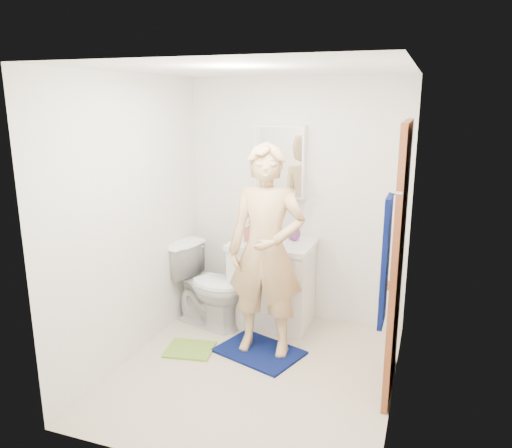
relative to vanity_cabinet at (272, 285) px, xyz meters
The scene contains 22 objects.
floor 1.01m from the vanity_cabinet, 80.69° to the right, with size 2.20×2.40×0.02m, color beige.
ceiling 2.21m from the vanity_cabinet, 80.69° to the right, with size 2.20×2.40×0.02m, color white.
wall_back 0.87m from the vanity_cabinet, 63.05° to the left, with size 2.20×0.02×2.40m, color white.
wall_front 2.28m from the vanity_cabinet, 85.96° to the right, with size 2.20×0.02×2.40m, color white.
wall_left 1.55m from the vanity_cabinet, 136.37° to the right, with size 0.02×2.40×2.40m, color white.
wall_right 1.75m from the vanity_cabinet, 35.99° to the right, with size 0.02×2.40×2.40m, color white.
vanity_cabinet is the anchor object (origin of this frame).
countertop 0.43m from the vanity_cabinet, ahead, with size 0.79×0.59×0.05m, color white.
sink_basin 0.44m from the vanity_cabinet, ahead, with size 0.40×0.40×0.03m, color white.
faucet 0.54m from the vanity_cabinet, 90.00° to the left, with size 0.03×0.03×0.12m, color silver.
medicine_cabinet 1.22m from the vanity_cabinet, 90.00° to the left, with size 0.50×0.12×0.70m, color white.
mirror_panel 1.21m from the vanity_cabinet, 90.00° to the left, with size 0.46×0.01×0.66m, color white.
door 1.57m from the vanity_cabinet, 32.20° to the right, with size 0.05×0.80×2.05m, color #A8572E.
door_knob 1.69m from the vanity_cabinet, 42.72° to the right, with size 0.07×0.07×0.07m, color gold.
towel 2.08m from the vanity_cabinet, 51.53° to the right, with size 0.03×0.24×0.80m, color #081451.
towel_hook 2.30m from the vanity_cabinet, 50.60° to the right, with size 0.02×0.02×0.06m, color silver.
toilet 0.63m from the vanity_cabinet, 159.30° to the right, with size 0.45×0.79×0.81m, color white.
bath_mat 0.74m from the vanity_cabinet, 82.50° to the right, with size 0.71×0.51×0.02m, color #081451.
green_rug 1.03m from the vanity_cabinet, 123.14° to the right, with size 0.41×0.35×0.02m, color #7FAD39.
soap_dispenser 0.59m from the vanity_cabinet, 164.62° to the right, with size 0.09×0.09×0.20m, color #B55457.
toothbrush_cup 0.54m from the vanity_cabinet, 34.11° to the left, with size 0.13×0.13×0.10m, color #773C85.
man 0.80m from the vanity_cabinet, 77.60° to the right, with size 0.67×0.44×1.83m, color #D8B079.
Camera 1 is at (1.25, -3.50, 2.21)m, focal length 35.00 mm.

